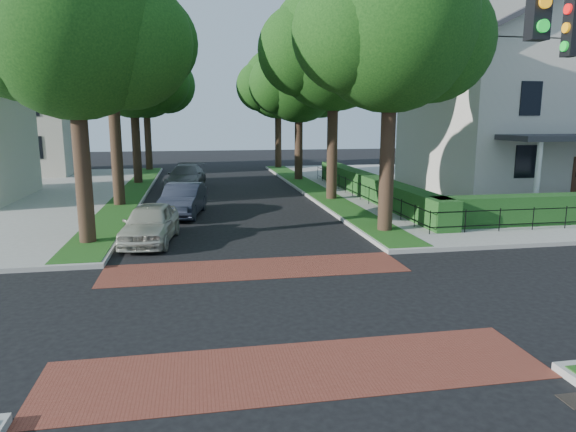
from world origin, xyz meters
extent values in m
plane|color=black|center=(0.00, 0.00, 0.00)|extent=(120.00, 120.00, 0.00)
cube|color=gray|center=(19.50, 19.00, 0.07)|extent=(30.00, 30.00, 0.15)
cube|color=brown|center=(0.00, 3.20, 0.01)|extent=(9.00, 2.20, 0.01)
cube|color=brown|center=(0.00, -3.20, 0.01)|extent=(9.00, 2.20, 0.01)
cube|color=#184D16|center=(5.40, 19.10, 0.16)|extent=(1.60, 29.80, 0.02)
cube|color=#184D16|center=(-5.40, 19.10, 0.16)|extent=(1.60, 29.80, 0.02)
cylinder|color=black|center=(5.50, 7.00, 3.83)|extent=(0.56, 0.56, 7.35)
sphere|color=#10360E|center=(5.50, 7.00, 7.71)|extent=(6.20, 6.20, 6.20)
sphere|color=#10360E|center=(7.21, 7.30, 7.31)|extent=(4.65, 4.65, 4.65)
sphere|color=#10360E|center=(3.95, 6.80, 7.41)|extent=(4.34, 4.34, 4.34)
sphere|color=#10360E|center=(5.60, 8.55, 8.21)|extent=(4.03, 4.03, 4.03)
cylinder|color=black|center=(5.50, 15.00, 4.00)|extent=(0.56, 0.56, 7.70)
sphere|color=#10360E|center=(5.50, 15.00, 8.07)|extent=(6.60, 6.60, 6.60)
sphere|color=#10360E|center=(7.31, 15.30, 7.67)|extent=(4.95, 4.95, 4.95)
sphere|color=#10360E|center=(3.85, 14.80, 7.77)|extent=(4.62, 4.62, 4.62)
sphere|color=#10360E|center=(5.60, 16.65, 8.57)|extent=(4.29, 4.29, 4.29)
cylinder|color=black|center=(5.50, 24.00, 3.47)|extent=(0.56, 0.56, 6.65)
sphere|color=#10360E|center=(5.50, 24.00, 6.99)|extent=(5.80, 5.80, 5.80)
sphere|color=#10360E|center=(7.09, 24.30, 6.59)|extent=(4.35, 4.35, 4.35)
sphere|color=#10360E|center=(4.05, 23.80, 6.69)|extent=(4.06, 4.06, 4.06)
sphere|color=#10360E|center=(5.60, 25.45, 7.49)|extent=(3.77, 3.77, 3.77)
cylinder|color=black|center=(5.50, 33.00, 3.65)|extent=(0.56, 0.56, 7.00)
sphere|color=#10360E|center=(5.50, 33.00, 7.35)|extent=(6.00, 6.00, 6.00)
sphere|color=#10360E|center=(7.15, 33.30, 6.95)|extent=(4.50, 4.50, 4.50)
sphere|color=#10360E|center=(4.00, 32.80, 7.05)|extent=(4.20, 4.20, 4.20)
sphere|color=#10360E|center=(5.60, 34.50, 7.85)|extent=(3.90, 3.90, 3.90)
cylinder|color=black|center=(-5.50, 7.00, 3.65)|extent=(0.56, 0.56, 7.00)
sphere|color=#10360E|center=(-5.50, 7.00, 7.35)|extent=(6.00, 6.00, 6.00)
sphere|color=#10360E|center=(-3.85, 7.30, 6.95)|extent=(4.50, 4.50, 4.50)
sphere|color=#10360E|center=(-7.00, 6.80, 7.05)|extent=(4.20, 4.20, 4.20)
sphere|color=#10360E|center=(-5.40, 8.50, 7.85)|extent=(3.90, 3.90, 3.90)
cylinder|color=black|center=(-5.50, 15.00, 4.17)|extent=(0.56, 0.56, 8.05)
sphere|color=#10360E|center=(-5.50, 15.00, 8.43)|extent=(6.40, 6.40, 6.40)
sphere|color=#10360E|center=(-3.74, 15.30, 8.03)|extent=(4.80, 4.80, 4.80)
sphere|color=#10360E|center=(-7.10, 14.80, 8.13)|extent=(4.48, 4.48, 4.48)
sphere|color=#10360E|center=(-5.40, 16.60, 8.93)|extent=(4.16, 4.16, 4.16)
cylinder|color=black|center=(-5.50, 24.00, 3.58)|extent=(0.56, 0.56, 6.86)
sphere|color=#10360E|center=(-5.50, 24.00, 7.21)|extent=(5.60, 5.60, 5.60)
sphere|color=#10360E|center=(-3.96, 24.30, 6.81)|extent=(4.20, 4.20, 4.20)
sphere|color=#10360E|center=(-6.90, 23.80, 6.91)|extent=(3.92, 3.92, 3.92)
sphere|color=#10360E|center=(-5.40, 25.40, 7.71)|extent=(3.64, 3.64, 3.64)
cylinder|color=black|center=(-5.50, 33.00, 3.72)|extent=(0.56, 0.56, 7.14)
sphere|color=#10360E|center=(-5.50, 33.00, 7.49)|extent=(6.20, 6.20, 6.20)
sphere|color=#10360E|center=(-3.79, 33.30, 7.09)|extent=(4.65, 4.65, 4.65)
sphere|color=#10360E|center=(-7.05, 32.80, 7.19)|extent=(4.34, 4.34, 4.34)
sphere|color=#10360E|center=(-5.40, 34.55, 7.99)|extent=(4.03, 4.03, 4.03)
cube|color=#1A4216|center=(7.70, 15.00, 0.75)|extent=(1.00, 18.00, 1.20)
cube|color=beige|center=(17.50, 16.00, 4.15)|extent=(12.00, 10.00, 8.00)
cylinder|color=white|center=(13.30, 8.85, 2.00)|extent=(0.24, 0.24, 3.00)
cube|color=beige|center=(-15.50, 32.00, 3.40)|extent=(9.00, 8.00, 6.50)
cube|color=brown|center=(-12.80, 30.40, 8.47)|extent=(0.80, 0.80, 3.64)
cube|color=black|center=(3.20, -4.60, 6.05)|extent=(0.28, 0.22, 1.00)
cylinder|color=orange|center=(3.20, -4.73, 6.05)|extent=(0.18, 0.05, 0.18)
cylinder|color=#0CB226|center=(3.20, -4.73, 5.73)|extent=(0.18, 0.05, 0.18)
cube|color=black|center=(5.10, -2.90, 6.05)|extent=(0.22, 0.28, 1.00)
cylinder|color=red|center=(4.97, -2.90, 6.37)|extent=(0.05, 0.18, 0.18)
cylinder|color=orange|center=(4.97, -2.90, 6.05)|extent=(0.05, 0.18, 0.18)
cylinder|color=#0CB226|center=(4.97, -2.90, 5.73)|extent=(0.05, 0.18, 0.18)
imported|color=#B7B6A5|center=(-3.36, 7.14, 0.71)|extent=(2.17, 4.36, 1.43)
imported|color=#222633|center=(-2.30, 12.22, 0.74)|extent=(2.28, 4.66, 1.47)
imported|color=slate|center=(-2.30, 21.59, 0.75)|extent=(2.77, 5.40, 1.50)
camera|label=1|loc=(-1.68, -11.55, 4.47)|focal=32.00mm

